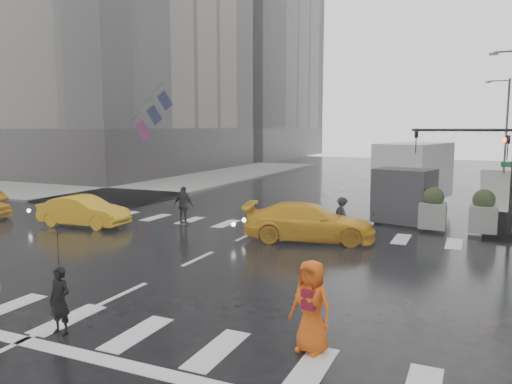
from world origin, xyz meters
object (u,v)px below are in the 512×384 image
at_px(traffic_signal_pole, 487,159).
at_px(box_truck, 411,177).
at_px(taxi_mid, 84,211).
at_px(pedestrian_orange, 311,306).

height_order(traffic_signal_pole, box_truck, traffic_signal_pole).
relative_size(taxi_mid, box_truck, 0.61).
height_order(traffic_signal_pole, pedestrian_orange, traffic_signal_pole).
bearing_deg(traffic_signal_pole, box_truck, 131.35).
distance_m(taxi_mid, box_truck, 16.14).
height_order(pedestrian_orange, taxi_mid, pedestrian_orange).
distance_m(traffic_signal_pole, pedestrian_orange, 13.86).
bearing_deg(pedestrian_orange, traffic_signal_pole, 91.64).
bearing_deg(box_truck, traffic_signal_pole, -34.70).
distance_m(pedestrian_orange, box_truck, 17.15).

